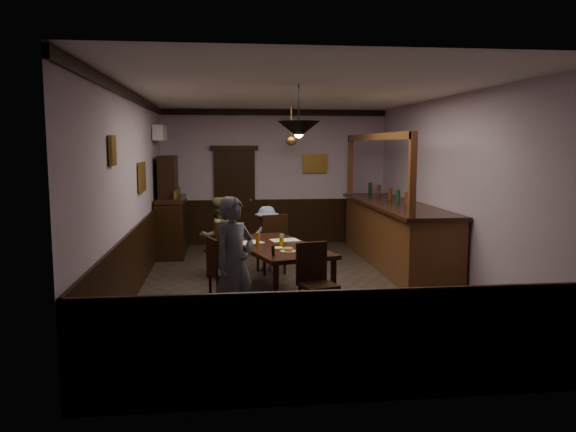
{
  "coord_description": "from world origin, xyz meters",
  "views": [
    {
      "loc": [
        -1.17,
        -8.51,
        2.22
      ],
      "look_at": [
        -0.19,
        -0.17,
        1.15
      ],
      "focal_mm": 35.0,
      "sensor_mm": 36.0,
      "label": 1
    }
  ],
  "objects": [
    {
      "name": "picture_back",
      "position": [
        0.9,
        3.96,
        1.8
      ],
      "size": [
        0.55,
        0.04,
        0.42
      ],
      "color": "olive",
      "rests_on": "ground"
    },
    {
      "name": "pastry_ring_b",
      "position": [
        -0.27,
        -0.9,
        0.79
      ],
      "size": [
        0.13,
        0.13,
        0.04
      ],
      "primitive_type": "torus",
      "color": "#C68C47",
      "rests_on": "pastry_plate"
    },
    {
      "name": "person_seated_right",
      "position": [
        -0.4,
        1.24,
        0.57
      ],
      "size": [
        0.78,
        0.51,
        1.15
      ],
      "primitive_type": "imported",
      "rotation": [
        0.0,
        0.0,
        3.26
      ],
      "color": "slate",
      "rests_on": "ground"
    },
    {
      "name": "pendant_brass_mid",
      "position": [
        0.1,
        1.81,
        2.3
      ],
      "size": [
        0.2,
        0.2,
        0.81
      ],
      "color": "#BF8C3F",
      "rests_on": "ground"
    },
    {
      "name": "ac_unit",
      "position": [
        -2.38,
        2.9,
        2.45
      ],
      "size": [
        0.2,
        0.85,
        0.3
      ],
      "color": "white",
      "rests_on": "ground"
    },
    {
      "name": "dining_table",
      "position": [
        -0.39,
        -0.37,
        0.69
      ],
      "size": [
        1.59,
        2.39,
        0.75
      ],
      "rotation": [
        0.0,
        0.0,
        0.29
      ],
      "color": "black",
      "rests_on": "ground"
    },
    {
      "name": "newspaper_left",
      "position": [
        -0.79,
        -0.16,
        0.75
      ],
      "size": [
        0.51,
        0.45,
        0.01
      ],
      "primitive_type": "cube",
      "rotation": [
        0.0,
        0.0,
        0.43
      ],
      "color": "silver",
      "rests_on": "dining_table"
    },
    {
      "name": "chair_far_right",
      "position": [
        -0.32,
        0.97,
        0.57
      ],
      "size": [
        0.55,
        0.55,
        1.04
      ],
      "rotation": [
        0.0,
        0.0,
        3.39
      ],
      "color": "black",
      "rests_on": "ground"
    },
    {
      "name": "newspaper_right",
      "position": [
        -0.22,
        -0.01,
        0.75
      ],
      "size": [
        0.47,
        0.37,
        0.01
      ],
      "primitive_type": "cube",
      "rotation": [
        0.0,
        0.0,
        0.18
      ],
      "color": "silver",
      "rests_on": "dining_table"
    },
    {
      "name": "coffee_cup",
      "position": [
        0.08,
        -0.78,
        0.8
      ],
      "size": [
        0.1,
        0.1,
        0.07
      ],
      "primitive_type": "imported",
      "rotation": [
        0.0,
        0.0,
        0.29
      ],
      "color": "white",
      "rests_on": "saucer"
    },
    {
      "name": "water_glass",
      "position": [
        -0.3,
        -0.32,
        0.82
      ],
      "size": [
        0.06,
        0.06,
        0.15
      ],
      "primitive_type": "cylinder",
      "color": "silver",
      "rests_on": "dining_table"
    },
    {
      "name": "saucer",
      "position": [
        0.06,
        -0.81,
        0.76
      ],
      "size": [
        0.15,
        0.15,
        0.01
      ],
      "primitive_type": "cylinder",
      "color": "white",
      "rests_on": "dining_table"
    },
    {
      "name": "bar_counter",
      "position": [
        1.99,
        1.44,
        0.61
      ],
      "size": [
        1.0,
        4.32,
        2.42
      ],
      "color": "#532C16",
      "rests_on": "ground"
    },
    {
      "name": "soda_can",
      "position": [
        -0.32,
        -0.42,
        0.81
      ],
      "size": [
        0.07,
        0.07,
        0.12
      ],
      "primitive_type": "cylinder",
      "color": "yellow",
      "rests_on": "dining_table"
    },
    {
      "name": "pendant_brass_far",
      "position": [
        0.3,
        3.28,
        2.3
      ],
      "size": [
        0.2,
        0.2,
        0.81
      ],
      "color": "#BF8C3F",
      "rests_on": "ground"
    },
    {
      "name": "picture_left_small",
      "position": [
        -2.46,
        -1.6,
        2.15
      ],
      "size": [
        0.04,
        0.28,
        0.36
      ],
      "color": "olive",
      "rests_on": "ground"
    },
    {
      "name": "beer_glass",
      "position": [
        -0.67,
        -0.44,
        0.85
      ],
      "size": [
        0.06,
        0.06,
        0.2
      ],
      "primitive_type": "cylinder",
      "color": "#BF721E",
      "rests_on": "dining_table"
    },
    {
      "name": "pastry_plate",
      "position": [
        -0.28,
        -0.95,
        0.76
      ],
      "size": [
        0.22,
        0.22,
        0.01
      ],
      "primitive_type": "cylinder",
      "color": "white",
      "rests_on": "dining_table"
    },
    {
      "name": "pendant_iron",
      "position": [
        -0.16,
        -1.14,
        2.42
      ],
      "size": [
        0.56,
        0.56,
        0.69
      ],
      "color": "black",
      "rests_on": "ground"
    },
    {
      "name": "room",
      "position": [
        0.0,
        0.0,
        1.5
      ],
      "size": [
        5.01,
        8.01,
        3.01
      ],
      "color": "#2D2621",
      "rests_on": "ground"
    },
    {
      "name": "chair_side",
      "position": [
        -1.22,
        -0.83,
        0.52
      ],
      "size": [
        0.52,
        0.52,
        0.95
      ],
      "rotation": [
        0.0,
        0.0,
        1.9
      ],
      "color": "black",
      "rests_on": "ground"
    },
    {
      "name": "person_seated_left",
      "position": [
        -1.26,
        0.99,
        0.67
      ],
      "size": [
        0.81,
        0.75,
        1.34
      ],
      "primitive_type": "imported",
      "rotation": [
        0.0,
        0.0,
        3.63
      ],
      "color": "brown",
      "rests_on": "ground"
    },
    {
      "name": "person_standing",
      "position": [
        -1.04,
        -1.87,
        0.8
      ],
      "size": [
        0.7,
        0.67,
        1.61
      ],
      "primitive_type": "imported",
      "rotation": [
        0.0,
        0.0,
        0.7
      ],
      "color": "slate",
      "rests_on": "ground"
    },
    {
      "name": "sideboard",
      "position": [
        -2.21,
        2.94,
        0.8
      ],
      "size": [
        0.54,
        1.51,
        2.0
      ],
      "color": "black",
      "rests_on": "ground"
    },
    {
      "name": "door_back",
      "position": [
        -0.9,
        3.95,
        1.05
      ],
      "size": [
        0.9,
        0.06,
        2.1
      ],
      "primitive_type": "cube",
      "color": "black",
      "rests_on": "ground"
    },
    {
      "name": "pepper_mill",
      "position": [
        -0.51,
        -1.19,
        0.82
      ],
      "size": [
        0.04,
        0.04,
        0.14
      ],
      "primitive_type": "cylinder",
      "color": "black",
      "rests_on": "dining_table"
    },
    {
      "name": "napkin",
      "position": [
        -0.39,
        -0.62,
        0.75
      ],
      "size": [
        0.19,
        0.19,
        0.0
      ],
      "primitive_type": "cube",
      "rotation": [
        0.0,
        0.0,
        0.29
      ],
      "color": "#EEF85B",
      "rests_on": "dining_table"
    },
    {
      "name": "chair_far_left",
      "position": [
        -1.17,
        0.73,
        0.53
      ],
      "size": [
        0.56,
        0.56,
        0.96
      ],
      "rotation": [
        0.0,
        0.0,
        3.63
      ],
      "color": "black",
      "rests_on": "ground"
    },
    {
      "name": "pastry_ring_a",
      "position": [
        -0.27,
        -0.95,
        0.79
      ],
      "size": [
        0.13,
        0.13,
        0.04
      ],
      "primitive_type": "torus",
      "color": "#C68C47",
      "rests_on": "pastry_plate"
    },
    {
      "name": "picture_left_large",
      "position": [
        -2.46,
        0.8,
        1.7
      ],
      "size": [
        0.04,
        0.62,
        0.48
      ],
      "color": "olive",
      "rests_on": "ground"
    },
    {
      "name": "chair_near",
      "position": [
        -0.01,
        -1.63,
        0.54
      ],
      "size": [
        0.53,
        0.53,
        0.98
      ],
      "rotation": [
        0.0,
        0.0,
        0.29
      ],
      "color": "black",
      "rests_on": "ground"
    }
  ]
}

